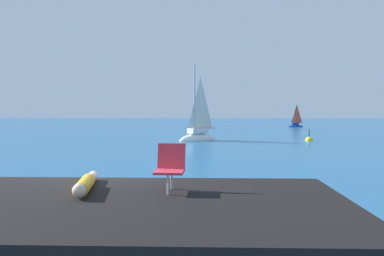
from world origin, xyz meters
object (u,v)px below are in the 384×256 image
(sailboat_far, at_px, (295,125))
(beach_chair, at_px, (170,165))
(marker_buoy, at_px, (309,140))
(sailboat_near, at_px, (198,136))
(person_sunbather, at_px, (86,184))

(sailboat_far, distance_m, beach_chair, 43.95)
(sailboat_far, relative_size, beach_chair, 4.58)
(marker_buoy, bearing_deg, beach_chair, -110.04)
(sailboat_near, xyz_separation_m, sailboat_far, (11.72, 20.28, -0.13))
(beach_chair, bearing_deg, sailboat_near, -177.66)
(person_sunbather, bearing_deg, sailboat_far, -26.36)
(sailboat_near, height_order, sailboat_far, sailboat_near)
(sailboat_near, height_order, marker_buoy, sailboat_near)
(beach_chair, height_order, marker_buoy, beach_chair)
(sailboat_near, bearing_deg, person_sunbather, 47.65)
(sailboat_near, relative_size, marker_buoy, 5.40)
(person_sunbather, xyz_separation_m, marker_buoy, (9.64, 22.48, -1.14))
(sailboat_near, distance_m, person_sunbather, 22.18)
(sailboat_near, distance_m, sailboat_far, 23.42)
(sailboat_near, distance_m, beach_chair, 22.12)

